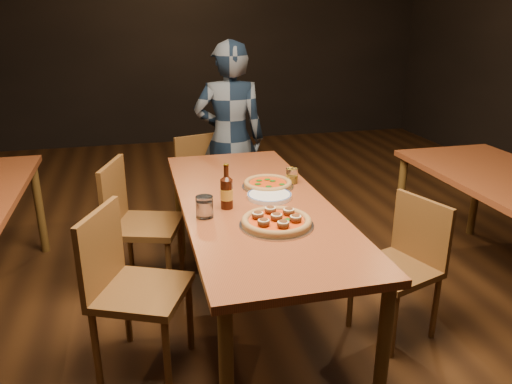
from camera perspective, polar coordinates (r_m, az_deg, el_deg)
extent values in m
plane|color=black|center=(3.13, -0.23, -13.94)|extent=(9.00, 9.00, 0.00)
plane|color=black|center=(7.06, -9.32, 17.66)|extent=(7.00, 0.00, 7.00)
cube|color=brown|center=(2.79, -0.25, -1.40)|extent=(0.80, 2.00, 0.04)
cylinder|color=brown|center=(2.13, -3.38, -20.90)|extent=(0.06, 0.06, 0.71)
cylinder|color=brown|center=(3.75, -8.71, -2.11)|extent=(0.06, 0.06, 0.71)
cylinder|color=brown|center=(2.31, 14.26, -17.69)|extent=(0.06, 0.06, 0.71)
cylinder|color=brown|center=(3.86, 1.38, -1.23)|extent=(0.06, 0.06, 0.71)
cylinder|color=brown|center=(4.09, -23.51, -1.71)|extent=(0.06, 0.06, 0.71)
cylinder|color=brown|center=(4.06, 16.17, -0.93)|extent=(0.06, 0.06, 0.71)
cylinder|color=brown|center=(4.43, 23.84, -0.14)|extent=(0.06, 0.06, 0.71)
cylinder|color=#B7B7BF|center=(2.47, 2.35, -3.79)|extent=(0.37, 0.37, 0.01)
cylinder|color=#AC8247|center=(2.46, 2.35, -3.51)|extent=(0.34, 0.34, 0.02)
torus|color=#AC8247|center=(2.46, 2.35, -3.31)|extent=(0.35, 0.35, 0.03)
cylinder|color=#AE390A|center=(2.46, 2.35, -3.26)|extent=(0.27, 0.27, 0.00)
cylinder|color=#B7B7BF|center=(3.01, 1.35, 0.64)|extent=(0.31, 0.31, 0.01)
cylinder|color=#AC8247|center=(3.00, 1.36, 0.86)|extent=(0.29, 0.29, 0.02)
torus|color=#AC8247|center=(3.00, 1.36, 1.03)|extent=(0.29, 0.29, 0.03)
cylinder|color=#AE390A|center=(3.00, 1.36, 1.06)|extent=(0.22, 0.22, 0.00)
cylinder|color=white|center=(2.82, 1.54, -0.45)|extent=(0.25, 0.25, 0.02)
cylinder|color=black|center=(2.66, -3.37, -0.23)|extent=(0.07, 0.07, 0.16)
cylinder|color=black|center=(2.62, -3.43, 2.24)|extent=(0.03, 0.03, 0.08)
cylinder|color=gold|center=(2.66, -3.37, -0.23)|extent=(0.07, 0.07, 0.06)
cylinder|color=white|center=(2.56, -5.90, -1.71)|extent=(0.09, 0.09, 0.11)
cylinder|color=#A47312|center=(3.07, 4.12, 1.86)|extent=(0.07, 0.07, 0.09)
imported|color=black|center=(4.03, -2.99, 5.99)|extent=(0.61, 0.45, 1.55)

